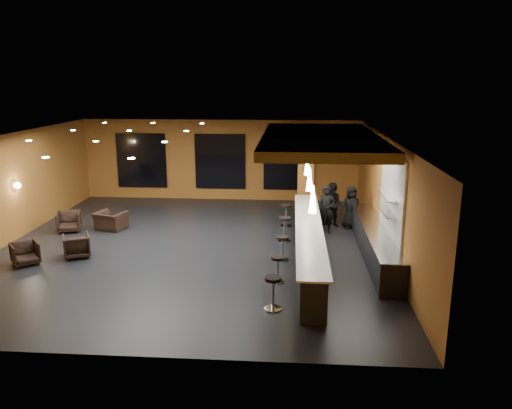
# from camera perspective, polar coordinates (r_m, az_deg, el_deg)

# --- Properties ---
(floor) EXTENTS (12.00, 13.00, 0.10)m
(floor) POSITION_cam_1_polar(r_m,az_deg,el_deg) (16.14, -7.26, -4.96)
(floor) COLOR black
(floor) RESTS_ON ground
(ceiling) EXTENTS (12.00, 13.00, 0.10)m
(ceiling) POSITION_cam_1_polar(r_m,az_deg,el_deg) (15.35, -7.68, 7.84)
(ceiling) COLOR black
(wall_back) EXTENTS (12.00, 0.10, 3.50)m
(wall_back) POSITION_cam_1_polar(r_m,az_deg,el_deg) (21.98, -4.07, 5.10)
(wall_back) COLOR #A16124
(wall_back) RESTS_ON floor
(wall_front) EXTENTS (12.00, 0.10, 3.50)m
(wall_front) POSITION_cam_1_polar(r_m,az_deg,el_deg) (9.59, -15.28, -7.52)
(wall_front) COLOR #A16124
(wall_front) RESTS_ON floor
(wall_left) EXTENTS (0.10, 13.00, 3.50)m
(wall_left) POSITION_cam_1_polar(r_m,az_deg,el_deg) (17.86, -26.85, 1.47)
(wall_left) COLOR #A16124
(wall_left) RESTS_ON floor
(wall_right) EXTENTS (0.10, 13.00, 3.50)m
(wall_right) POSITION_cam_1_polar(r_m,az_deg,el_deg) (15.61, 14.86, 0.89)
(wall_right) COLOR #A16124
(wall_right) RESTS_ON floor
(wood_soffit) EXTENTS (3.60, 8.00, 0.28)m
(wood_soffit) POSITION_cam_1_polar(r_m,az_deg,el_deg) (16.06, 7.33, 7.45)
(wood_soffit) COLOR #B08533
(wood_soffit) RESTS_ON ceiling
(window_left) EXTENTS (2.20, 0.06, 2.40)m
(window_left) POSITION_cam_1_polar(r_m,az_deg,el_deg) (22.65, -12.94, 4.92)
(window_left) COLOR black
(window_left) RESTS_ON wall_back
(window_center) EXTENTS (2.20, 0.06, 2.40)m
(window_center) POSITION_cam_1_polar(r_m,az_deg,el_deg) (21.88, -4.11, 4.93)
(window_center) COLOR black
(window_center) RESTS_ON wall_back
(window_right) EXTENTS (2.20, 0.06, 2.40)m
(window_right) POSITION_cam_1_polar(r_m,az_deg,el_deg) (21.66, 3.80, 4.84)
(window_right) COLOR black
(window_right) RESTS_ON wall_back
(tile_backsplash) EXTENTS (0.06, 3.20, 2.40)m
(tile_backsplash) POSITION_cam_1_polar(r_m,az_deg,el_deg) (14.58, 15.28, 0.94)
(tile_backsplash) COLOR white
(tile_backsplash) RESTS_ON wall_right
(bar_counter) EXTENTS (0.60, 8.00, 1.00)m
(bar_counter) POSITION_cam_1_polar(r_m,az_deg,el_deg) (14.72, 6.01, -4.57)
(bar_counter) COLOR black
(bar_counter) RESTS_ON floor
(bar_top) EXTENTS (0.78, 8.10, 0.05)m
(bar_top) POSITION_cam_1_polar(r_m,az_deg,el_deg) (14.56, 6.07, -2.61)
(bar_top) COLOR white
(bar_top) RESTS_ON bar_counter
(prep_counter) EXTENTS (0.70, 6.00, 0.86)m
(prep_counter) POSITION_cam_1_polar(r_m,az_deg,el_deg) (15.41, 13.42, -4.29)
(prep_counter) COLOR black
(prep_counter) RESTS_ON floor
(prep_top) EXTENTS (0.72, 6.00, 0.03)m
(prep_top) POSITION_cam_1_polar(r_m,az_deg,el_deg) (15.28, 13.52, -2.67)
(prep_top) COLOR silver
(prep_top) RESTS_ON prep_counter
(wall_shelf_lower) EXTENTS (0.30, 1.50, 0.03)m
(wall_shelf_lower) POSITION_cam_1_polar(r_m,az_deg,el_deg) (14.45, 14.78, -0.77)
(wall_shelf_lower) COLOR silver
(wall_shelf_lower) RESTS_ON wall_right
(wall_shelf_upper) EXTENTS (0.30, 1.50, 0.03)m
(wall_shelf_upper) POSITION_cam_1_polar(r_m,az_deg,el_deg) (14.35, 14.89, 0.97)
(wall_shelf_upper) COLOR silver
(wall_shelf_upper) RESTS_ON wall_right
(column) EXTENTS (0.60, 0.60, 3.50)m
(column) POSITION_cam_1_polar(r_m,az_deg,el_deg) (18.86, 5.70, 3.55)
(column) COLOR brown
(column) RESTS_ON floor
(wall_sconce) EXTENTS (0.22, 0.22, 0.22)m
(wall_sconce) POSITION_cam_1_polar(r_m,az_deg,el_deg) (18.19, -25.61, 1.97)
(wall_sconce) COLOR #FFE5B2
(wall_sconce) RESTS_ON wall_left
(pendant_0) EXTENTS (0.20, 0.20, 0.70)m
(pendant_0) POSITION_cam_1_polar(r_m,az_deg,el_deg) (12.28, 6.51, 0.61)
(pendant_0) COLOR white
(pendant_0) RESTS_ON wood_soffit
(pendant_1) EXTENTS (0.20, 0.20, 0.70)m
(pendant_1) POSITION_cam_1_polar(r_m,az_deg,el_deg) (14.72, 6.14, 2.89)
(pendant_1) COLOR white
(pendant_1) RESTS_ON wood_soffit
(pendant_2) EXTENTS (0.20, 0.20, 0.70)m
(pendant_2) POSITION_cam_1_polar(r_m,az_deg,el_deg) (17.18, 5.88, 4.53)
(pendant_2) COLOR white
(pendant_2) RESTS_ON wood_soffit
(staff_a) EXTENTS (0.63, 0.43, 1.68)m
(staff_a) POSITION_cam_1_polar(r_m,az_deg,el_deg) (17.30, 8.01, -0.58)
(staff_a) COLOR black
(staff_a) RESTS_ON floor
(staff_b) EXTENTS (0.90, 0.77, 1.61)m
(staff_b) POSITION_cam_1_polar(r_m,az_deg,el_deg) (18.14, 8.81, -0.04)
(staff_b) COLOR black
(staff_b) RESTS_ON floor
(staff_c) EXTENTS (0.82, 0.61, 1.54)m
(staff_c) POSITION_cam_1_polar(r_m,az_deg,el_deg) (18.05, 10.80, -0.32)
(staff_c) COLOR black
(staff_c) RESTS_ON floor
(armchair_a) EXTENTS (1.00, 1.00, 0.66)m
(armchair_a) POSITION_cam_1_polar(r_m,az_deg,el_deg) (15.88, -24.88, -5.10)
(armchair_a) COLOR black
(armchair_a) RESTS_ON floor
(armchair_b) EXTENTS (1.00, 1.01, 0.69)m
(armchair_b) POSITION_cam_1_polar(r_m,az_deg,el_deg) (15.94, -19.82, -4.46)
(armchair_b) COLOR black
(armchair_b) RESTS_ON floor
(armchair_c) EXTENTS (0.97, 0.99, 0.72)m
(armchair_c) POSITION_cam_1_polar(r_m,az_deg,el_deg) (18.63, -20.60, -1.84)
(armchair_c) COLOR black
(armchair_c) RESTS_ON floor
(armchair_d) EXTENTS (1.19, 1.10, 0.64)m
(armchair_d) POSITION_cam_1_polar(r_m,az_deg,el_deg) (18.42, -16.29, -1.80)
(armchair_d) COLOR black
(armchair_d) RESTS_ON floor
(bar_stool_0) EXTENTS (0.41, 0.41, 0.80)m
(bar_stool_0) POSITION_cam_1_polar(r_m,az_deg,el_deg) (11.66, 1.96, -9.60)
(bar_stool_0) COLOR silver
(bar_stool_0) RESTS_ON floor
(bar_stool_1) EXTENTS (0.37, 0.37, 0.72)m
(bar_stool_1) POSITION_cam_1_polar(r_m,az_deg,el_deg) (13.13, 2.48, -7.03)
(bar_stool_1) COLOR silver
(bar_stool_1) RESTS_ON floor
(bar_stool_2) EXTENTS (0.38, 0.38, 0.74)m
(bar_stool_2) POSITION_cam_1_polar(r_m,az_deg,el_deg) (14.67, 3.05, -4.67)
(bar_stool_2) COLOR silver
(bar_stool_2) RESTS_ON floor
(bar_stool_3) EXTENTS (0.42, 0.42, 0.83)m
(bar_stool_3) POSITION_cam_1_polar(r_m,az_deg,el_deg) (16.35, 3.28, -2.48)
(bar_stool_3) COLOR silver
(bar_stool_3) RESTS_ON floor
(bar_stool_4) EXTENTS (0.41, 0.41, 0.82)m
(bar_stool_4) POSITION_cam_1_polar(r_m,az_deg,el_deg) (18.02, 3.49, -0.92)
(bar_stool_4) COLOR silver
(bar_stool_4) RESTS_ON floor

